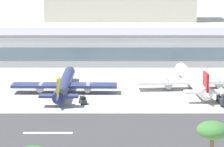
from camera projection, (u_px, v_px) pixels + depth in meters
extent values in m
plane|color=#B2AFA8|center=(220.00, 133.00, 131.48)|extent=(1400.00, 1400.00, 0.00)
cube|color=#38383A|center=(221.00, 133.00, 130.93)|extent=(800.00, 33.56, 0.08)
cube|color=white|center=(49.00, 133.00, 130.99)|extent=(12.00, 1.20, 0.01)
cube|color=#B7BABC|center=(129.00, 48.00, 218.18)|extent=(161.04, 22.37, 11.61)
cube|color=slate|center=(130.00, 54.00, 207.23)|extent=(156.20, 0.30, 5.22)
cube|color=gray|center=(129.00, 32.00, 216.85)|extent=(162.65, 22.59, 1.00)
cylinder|color=navy|center=(66.00, 84.00, 169.88)|extent=(4.12, 36.34, 3.63)
sphere|color=navy|center=(71.00, 72.00, 187.61)|extent=(3.45, 3.45, 3.45)
cone|color=navy|center=(59.00, 98.00, 152.15)|extent=(3.35, 6.58, 3.27)
cube|color=navy|center=(65.00, 85.00, 169.25)|extent=(33.06, 5.89, 0.80)
cylinder|color=gray|center=(89.00, 87.00, 169.27)|extent=(2.43, 5.11, 2.36)
cylinder|color=gray|center=(42.00, 87.00, 169.49)|extent=(2.43, 5.11, 2.36)
cube|color=navy|center=(60.00, 96.00, 153.49)|extent=(11.25, 3.15, 0.64)
cube|color=gold|center=(60.00, 87.00, 152.95)|extent=(0.65, 4.91, 5.81)
cylinder|color=black|center=(65.00, 92.00, 168.60)|extent=(0.65, 0.65, 1.00)
cylinder|color=white|center=(193.00, 80.00, 174.72)|extent=(6.59, 38.41, 3.82)
sphere|color=white|center=(182.00, 68.00, 193.35)|extent=(3.63, 3.63, 3.63)
cone|color=white|center=(208.00, 94.00, 156.08)|extent=(3.93, 7.11, 3.44)
cube|color=white|center=(194.00, 81.00, 174.05)|extent=(36.96, 8.38, 0.84)
cylinder|color=gray|center=(219.00, 83.00, 174.76)|extent=(2.87, 5.52, 2.49)
cylinder|color=gray|center=(168.00, 84.00, 173.62)|extent=(2.87, 5.52, 2.49)
cube|color=white|center=(206.00, 92.00, 157.49)|extent=(12.65, 4.05, 0.67)
cube|color=red|center=(207.00, 83.00, 156.92)|extent=(0.99, 5.19, 6.12)
cylinder|color=black|center=(194.00, 88.00, 173.37)|extent=(0.69, 0.69, 1.05)
cube|color=#2D3338|center=(84.00, 101.00, 157.00)|extent=(2.54, 3.54, 1.00)
cube|color=black|center=(84.00, 98.00, 156.80)|extent=(1.83, 2.23, 0.90)
cylinder|color=black|center=(86.00, 102.00, 158.40)|extent=(0.46, 0.66, 0.60)
cylinder|color=black|center=(80.00, 102.00, 157.90)|extent=(0.46, 0.66, 0.60)
cylinder|color=black|center=(88.00, 104.00, 156.32)|extent=(0.46, 0.66, 0.60)
cylinder|color=black|center=(82.00, 104.00, 155.82)|extent=(0.46, 0.66, 0.60)
cube|color=#2D3338|center=(224.00, 100.00, 156.67)|extent=(2.67, 8.52, 1.40)
cylinder|color=silver|center=(224.00, 94.00, 157.30)|extent=(2.15, 5.80, 2.10)
cylinder|color=black|center=(222.00, 105.00, 153.90)|extent=(0.29, 0.90, 0.90)
cylinder|color=black|center=(218.00, 100.00, 159.72)|extent=(0.29, 0.90, 0.90)
ellipsoid|color=#386B33|center=(214.00, 130.00, 90.79)|extent=(5.40, 5.40, 2.97)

